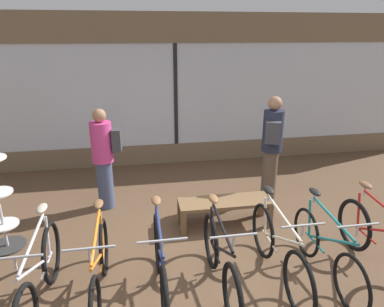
{
  "coord_description": "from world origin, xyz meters",
  "views": [
    {
      "loc": [
        -0.87,
        -3.52,
        2.82
      ],
      "look_at": [
        0.0,
        1.64,
        0.95
      ],
      "focal_mm": 32.0,
      "sensor_mm": 36.0,
      "label": 1
    }
  ],
  "objects_px": {
    "bicycle_far_left": "(40,280)",
    "bicycle_center_left": "(161,266)",
    "bicycle_left": "(100,271)",
    "bicycle_right": "(326,250)",
    "customer_near_rack": "(104,156)",
    "bicycle_center_right": "(278,251)",
    "bicycle_far_right": "(378,243)",
    "display_bench": "(225,205)",
    "customer_by_window": "(272,145)",
    "bicycle_center": "(220,262)"
  },
  "relations": [
    {
      "from": "bicycle_far_left",
      "to": "bicycle_far_right",
      "type": "bearing_deg",
      "value": 0.39
    },
    {
      "from": "bicycle_far_left",
      "to": "bicycle_center_right",
      "type": "distance_m",
      "value": 2.64
    },
    {
      "from": "bicycle_far_right",
      "to": "display_bench",
      "type": "relative_size",
      "value": 1.2
    },
    {
      "from": "bicycle_right",
      "to": "customer_by_window",
      "type": "relative_size",
      "value": 0.9
    },
    {
      "from": "bicycle_far_left",
      "to": "bicycle_center_left",
      "type": "height_order",
      "value": "same"
    },
    {
      "from": "bicycle_far_left",
      "to": "bicycle_center_right",
      "type": "bearing_deg",
      "value": 1.37
    },
    {
      "from": "bicycle_center",
      "to": "bicycle_left",
      "type": "bearing_deg",
      "value": 177.69
    },
    {
      "from": "customer_by_window",
      "to": "bicycle_far_left",
      "type": "bearing_deg",
      "value": -147.58
    },
    {
      "from": "display_bench",
      "to": "customer_near_rack",
      "type": "bearing_deg",
      "value": 153.65
    },
    {
      "from": "bicycle_center_right",
      "to": "customer_near_rack",
      "type": "distance_m",
      "value": 3.08
    },
    {
      "from": "bicycle_right",
      "to": "display_bench",
      "type": "xyz_separation_m",
      "value": [
        -0.88,
        1.36,
        -0.03
      ]
    },
    {
      "from": "bicycle_far_left",
      "to": "bicycle_far_right",
      "type": "height_order",
      "value": "bicycle_far_left"
    },
    {
      "from": "bicycle_left",
      "to": "display_bench",
      "type": "distance_m",
      "value": 2.18
    },
    {
      "from": "bicycle_center_left",
      "to": "customer_near_rack",
      "type": "height_order",
      "value": "customer_near_rack"
    },
    {
      "from": "bicycle_center_left",
      "to": "bicycle_right",
      "type": "xyz_separation_m",
      "value": [
        1.96,
        -0.0,
        -0.03
      ]
    },
    {
      "from": "customer_near_rack",
      "to": "customer_by_window",
      "type": "bearing_deg",
      "value": -2.92
    },
    {
      "from": "bicycle_center_right",
      "to": "bicycle_center",
      "type": "bearing_deg",
      "value": -174.52
    },
    {
      "from": "display_bench",
      "to": "bicycle_right",
      "type": "bearing_deg",
      "value": -57.2
    },
    {
      "from": "bicycle_left",
      "to": "customer_by_window",
      "type": "height_order",
      "value": "customer_by_window"
    },
    {
      "from": "bicycle_right",
      "to": "customer_near_rack",
      "type": "bearing_deg",
      "value": 139.93
    },
    {
      "from": "bicycle_center",
      "to": "display_bench",
      "type": "relative_size",
      "value": 1.19
    },
    {
      "from": "bicycle_left",
      "to": "bicycle_right",
      "type": "bearing_deg",
      "value": -0.91
    },
    {
      "from": "bicycle_center_right",
      "to": "display_bench",
      "type": "relative_size",
      "value": 1.25
    },
    {
      "from": "customer_by_window",
      "to": "bicycle_left",
      "type": "bearing_deg",
      "value": -142.87
    },
    {
      "from": "bicycle_center_left",
      "to": "display_bench",
      "type": "height_order",
      "value": "bicycle_center_left"
    },
    {
      "from": "customer_near_rack",
      "to": "bicycle_center_right",
      "type": "bearing_deg",
      "value": -46.19
    },
    {
      "from": "customer_near_rack",
      "to": "customer_by_window",
      "type": "distance_m",
      "value": 2.8
    },
    {
      "from": "bicycle_left",
      "to": "bicycle_far_right",
      "type": "bearing_deg",
      "value": -0.35
    },
    {
      "from": "bicycle_far_left",
      "to": "bicycle_center_right",
      "type": "height_order",
      "value": "bicycle_far_left"
    },
    {
      "from": "bicycle_center_left",
      "to": "customer_by_window",
      "type": "height_order",
      "value": "customer_by_window"
    },
    {
      "from": "bicycle_center_left",
      "to": "display_bench",
      "type": "bearing_deg",
      "value": 51.53
    },
    {
      "from": "bicycle_far_left",
      "to": "bicycle_far_right",
      "type": "xyz_separation_m",
      "value": [
        3.91,
        0.03,
        -0.01
      ]
    },
    {
      "from": "bicycle_center",
      "to": "bicycle_center_right",
      "type": "xyz_separation_m",
      "value": [
        0.72,
        0.07,
        0.02
      ]
    },
    {
      "from": "bicycle_left",
      "to": "customer_by_window",
      "type": "distance_m",
      "value": 3.48
    },
    {
      "from": "display_bench",
      "to": "bicycle_center",
      "type": "bearing_deg",
      "value": -106.73
    },
    {
      "from": "bicycle_left",
      "to": "customer_by_window",
      "type": "bearing_deg",
      "value": 37.13
    },
    {
      "from": "display_bench",
      "to": "customer_by_window",
      "type": "distance_m",
      "value": 1.41
    },
    {
      "from": "bicycle_right",
      "to": "display_bench",
      "type": "height_order",
      "value": "bicycle_right"
    },
    {
      "from": "bicycle_center_left",
      "to": "bicycle_center_right",
      "type": "distance_m",
      "value": 1.39
    },
    {
      "from": "bicycle_far_left",
      "to": "customer_by_window",
      "type": "bearing_deg",
      "value": 32.42
    },
    {
      "from": "bicycle_far_left",
      "to": "bicycle_left",
      "type": "distance_m",
      "value": 0.6
    },
    {
      "from": "bicycle_far_left",
      "to": "bicycle_left",
      "type": "bearing_deg",
      "value": 4.5
    },
    {
      "from": "bicycle_center_right",
      "to": "display_bench",
      "type": "distance_m",
      "value": 1.34
    },
    {
      "from": "bicycle_far_left",
      "to": "bicycle_right",
      "type": "relative_size",
      "value": 1.1
    },
    {
      "from": "bicycle_far_left",
      "to": "customer_near_rack",
      "type": "distance_m",
      "value": 2.38
    },
    {
      "from": "customer_near_rack",
      "to": "bicycle_right",
      "type": "bearing_deg",
      "value": -40.07
    },
    {
      "from": "bicycle_center_right",
      "to": "display_bench",
      "type": "xyz_separation_m",
      "value": [
        -0.31,
        1.3,
        -0.05
      ]
    },
    {
      "from": "bicycle_left",
      "to": "customer_by_window",
      "type": "xyz_separation_m",
      "value": [
        2.73,
        2.07,
        0.6
      ]
    },
    {
      "from": "bicycle_far_left",
      "to": "bicycle_center",
      "type": "bearing_deg",
      "value": -0.18
    },
    {
      "from": "bicycle_center_left",
      "to": "customer_near_rack",
      "type": "distance_m",
      "value": 2.42
    }
  ]
}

